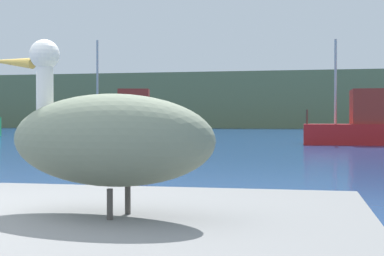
{
  "coord_description": "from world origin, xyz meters",
  "views": [
    {
      "loc": [
        2.03,
        -2.45,
        1.19
      ],
      "look_at": [
        -2.86,
        22.29,
        0.81
      ],
      "focal_mm": 52.59,
      "sensor_mm": 36.0,
      "label": 1
    }
  ],
  "objects": [
    {
      "name": "hillside_backdrop",
      "position": [
        0.0,
        80.41,
        3.81
      ],
      "size": [
        140.0,
        17.32,
        7.62
      ],
      "primitive_type": "cube",
      "color": "#6B7A51",
      "rests_on": "ground"
    },
    {
      "name": "pelican",
      "position": [
        1.05,
        0.26,
        1.1
      ],
      "size": [
        1.41,
        0.73,
        0.92
      ],
      "rotation": [
        0.0,
        0.0,
        2.93
      ],
      "color": "gray",
      "rests_on": "pier_dock"
    },
    {
      "name": "fishing_boat_teal",
      "position": [
        -7.89,
        28.48,
        1.03
      ],
      "size": [
        5.42,
        2.56,
        5.74
      ],
      "rotation": [
        0.0,
        0.0,
        3.35
      ],
      "color": "teal",
      "rests_on": "ground"
    },
    {
      "name": "fishing_boat_red",
      "position": [
        5.64,
        25.28,
        0.87
      ],
      "size": [
        7.45,
        2.41,
        5.04
      ],
      "rotation": [
        0.0,
        0.0,
        3.15
      ],
      "color": "red",
      "rests_on": "ground"
    }
  ]
}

